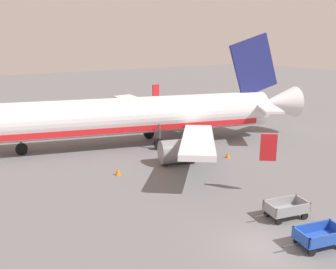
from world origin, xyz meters
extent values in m
plane|color=slate|center=(0.00, 0.00, 0.00)|extent=(220.00, 220.00, 0.00)
cylinder|color=silver|center=(3.45, 20.83, 3.15)|extent=(29.76, 12.39, 3.70)
cube|color=red|center=(3.45, 20.83, 2.13)|extent=(26.83, 11.33, 0.56)
cone|color=silver|center=(19.83, 15.77, 3.65)|extent=(5.34, 4.69, 3.52)
cube|color=silver|center=(4.93, 11.63, 2.48)|extent=(10.23, 11.72, 1.35)
cube|color=red|center=(5.52, 4.65, 3.43)|extent=(0.98, 0.85, 1.90)
cylinder|color=gray|center=(4.21, 13.49, 1.13)|extent=(3.68, 2.95, 2.10)
cube|color=silver|center=(9.85, 27.59, 2.48)|extent=(3.69, 13.17, 1.35)
cube|color=red|center=(14.28, 33.03, 3.43)|extent=(1.11, 0.29, 1.90)
cylinder|color=gray|center=(8.22, 26.46, 1.13)|extent=(3.68, 2.95, 2.10)
cube|color=navy|center=(16.63, 16.76, 7.90)|extent=(5.82, 2.11, 6.88)
cube|color=silver|center=(15.88, 13.64, 3.75)|extent=(4.47, 5.29, 0.24)
cube|color=silver|center=(17.77, 19.76, 3.75)|extent=(1.88, 5.23, 0.24)
cylinder|color=#4C4C51|center=(-6.59, 23.93, 1.57)|extent=(0.20, 0.20, 2.04)
cylinder|color=black|center=(-6.59, 23.93, 0.55)|extent=(1.18, 0.75, 1.10)
cylinder|color=#4C4C51|center=(5.19, 17.99, 1.57)|extent=(0.20, 0.20, 2.04)
cylinder|color=black|center=(5.19, 17.99, 0.55)|extent=(1.18, 0.75, 1.10)
cylinder|color=#4C4C51|center=(6.48, 22.19, 1.57)|extent=(0.20, 0.20, 2.04)
cylinder|color=black|center=(6.48, 22.19, 0.55)|extent=(1.18, 0.75, 1.10)
cube|color=#234CB2|center=(2.51, -1.66, 0.48)|extent=(2.77, 1.99, 0.08)
cube|color=#234CB2|center=(2.35, -2.29, 0.80)|extent=(2.44, 0.73, 0.55)
cube|color=#234CB2|center=(2.68, -1.03, 0.80)|extent=(2.44, 0.73, 0.55)
cube|color=#234CB2|center=(1.35, -1.35, 0.80)|extent=(0.45, 1.38, 0.55)
cylinder|color=#2D2D33|center=(0.77, -1.20, 0.44)|extent=(0.99, 0.33, 0.08)
cylinder|color=black|center=(1.46, -1.96, 0.22)|extent=(0.47, 0.27, 0.44)
cylinder|color=black|center=(1.75, -0.88, 0.22)|extent=(0.47, 0.27, 0.44)
cylinder|color=black|center=(3.56, -1.36, 0.22)|extent=(0.47, 0.27, 0.44)
cube|color=gray|center=(3.75, 1.46, 0.48)|extent=(2.76, 1.96, 0.08)
cube|color=gray|center=(3.59, 0.83, 0.80)|extent=(2.45, 0.70, 0.55)
cube|color=gray|center=(3.90, 2.09, 0.80)|extent=(2.45, 0.70, 0.55)
cube|color=gray|center=(2.58, 1.75, 0.80)|extent=(0.44, 1.38, 0.55)
cube|color=gray|center=(4.91, 1.17, 0.80)|extent=(0.44, 1.38, 0.55)
cylinder|color=#2D2D33|center=(2.00, 1.89, 0.44)|extent=(0.99, 0.32, 0.08)
cylinder|color=black|center=(2.70, 1.14, 0.22)|extent=(0.47, 0.26, 0.44)
cylinder|color=black|center=(2.97, 2.23, 0.22)|extent=(0.47, 0.26, 0.44)
cylinder|color=black|center=(4.52, 0.69, 0.22)|extent=(0.47, 0.26, 0.44)
cylinder|color=black|center=(4.79, 1.77, 0.22)|extent=(0.47, 0.26, 0.44)
cone|color=orange|center=(8.96, 12.22, 0.28)|extent=(0.43, 0.43, 0.56)
cone|color=orange|center=(-1.49, 13.86, 0.30)|extent=(0.46, 0.46, 0.61)
camera|label=1|loc=(-13.81, -11.52, 10.63)|focal=39.29mm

